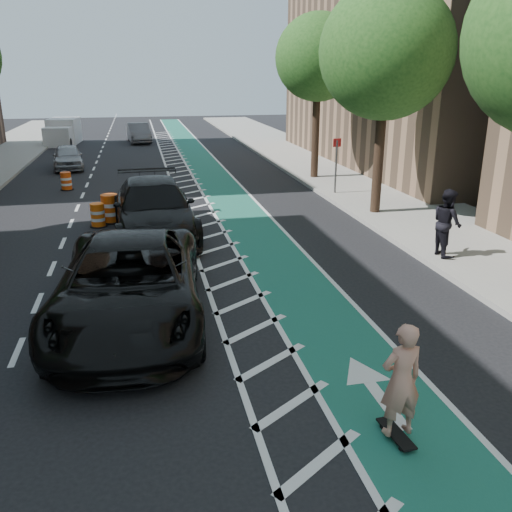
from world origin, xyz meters
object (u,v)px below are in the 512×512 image
object	(u,v)px
skateboarder	(401,380)
barrel_a	(98,216)
suv_far	(154,209)
suv_near	(129,283)

from	to	relation	value
skateboarder	barrel_a	world-z (taller)	skateboarder
skateboarder	barrel_a	size ratio (longest dim) A/B	2.13
suv_far	barrel_a	size ratio (longest dim) A/B	7.55
suv_near	suv_far	xyz separation A→B (m)	(0.73, 6.60, 0.00)
barrel_a	skateboarder	bearing A→B (deg)	-68.99
skateboarder	suv_far	xyz separation A→B (m)	(-3.07, 11.43, -0.08)
suv_far	barrel_a	xyz separation A→B (m)	(-1.90, 1.50, -0.51)
suv_far	barrel_a	distance (m)	2.47
skateboarder	suv_near	size ratio (longest dim) A/B	0.27
barrel_a	suv_near	bearing A→B (deg)	-81.81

